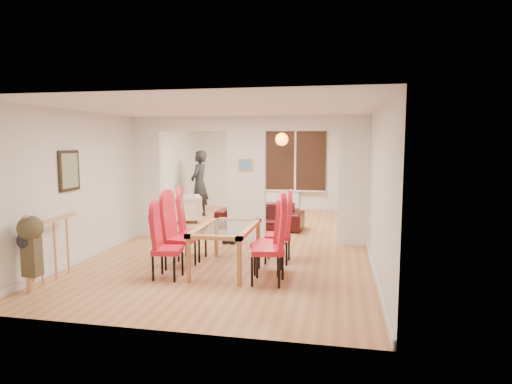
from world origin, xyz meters
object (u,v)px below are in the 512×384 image
(sofa, at_px, (260,216))
(coffee_table, at_px, (278,215))
(dining_chair_ra, at_px, (268,244))
(armchair, at_px, (186,209))
(bottle, at_px, (279,205))
(dining_chair_rb, at_px, (268,239))
(television, at_px, (342,207))
(dining_chair_lb, at_px, (180,234))
(dining_table, at_px, (226,248))
(bowl, at_px, (272,208))
(dining_chair_la, at_px, (167,245))
(dining_chair_rc, at_px, (277,231))
(person, at_px, (199,184))
(dining_chair_lc, at_px, (192,228))

(sofa, height_order, coffee_table, sofa)
(dining_chair_ra, distance_m, armchair, 5.29)
(bottle, bearing_deg, dining_chair_rb, -84.14)
(television, relative_size, coffee_table, 0.82)
(dining_chair_lb, xyz_separation_m, coffee_table, (0.93, 4.76, -0.44))
(dining_chair_rb, bearing_deg, dining_table, -174.52)
(armchair, bearing_deg, dining_chair_ra, 9.27)
(dining_chair_ra, xyz_separation_m, television, (1.09, 6.01, -0.33))
(bottle, xyz_separation_m, bowl, (-0.21, -0.01, -0.11))
(dining_chair_rb, distance_m, bottle, 4.87)
(dining_chair_la, relative_size, television, 1.14)
(dining_chair_rc, height_order, coffee_table, dining_chair_rc)
(dining_chair_rc, relative_size, person, 0.60)
(armchair, distance_m, bowl, 2.31)
(dining_table, xyz_separation_m, armchair, (-2.14, 3.89, -0.01))
(dining_chair_rb, distance_m, dining_chair_rc, 0.64)
(dining_table, xyz_separation_m, sofa, (-0.08, 3.44, -0.06))
(dining_chair_ra, xyz_separation_m, bowl, (-0.78, 5.32, -0.31))
(bottle, bearing_deg, bowl, -177.13)
(dining_chair_rb, relative_size, television, 1.22)
(dining_table, bearing_deg, bottle, 87.66)
(coffee_table, height_order, bowl, bowl)
(dining_chair_la, xyz_separation_m, armchair, (-1.38, 4.49, -0.17))
(person, bearing_deg, bowl, 97.56)
(sofa, bearing_deg, coffee_table, 82.31)
(dining_chair_la, bearing_deg, dining_table, 28.32)
(dining_chair_lb, xyz_separation_m, bottle, (0.97, 4.85, -0.18))
(sofa, xyz_separation_m, coffee_table, (0.24, 1.28, -0.17))
(dining_table, bearing_deg, person, 113.36)
(dining_table, xyz_separation_m, dining_chair_lc, (-0.76, 0.49, 0.21))
(bowl, bearing_deg, person, -176.81)
(dining_chair_la, relative_size, bottle, 3.95)
(dining_chair_rb, height_order, sofa, dining_chair_rb)
(dining_chair_lc, xyz_separation_m, bottle, (0.95, 4.31, -0.18))
(dining_chair_lc, height_order, coffee_table, dining_chair_lc)
(dining_table, height_order, dining_chair_lb, dining_chair_lb)
(dining_chair_ra, distance_m, sofa, 4.07)
(dining_chair_lb, bearing_deg, dining_table, 7.53)
(dining_chair_ra, xyz_separation_m, bottle, (-0.57, 5.33, -0.20))
(dining_table, bearing_deg, dining_chair_rb, -3.11)
(sofa, distance_m, armchair, 2.10)
(armchair, xyz_separation_m, bowl, (2.12, 0.90, -0.07))
(dining_table, distance_m, dining_chair_lb, 0.80)
(dining_chair_rb, relative_size, armchair, 1.44)
(sofa, xyz_separation_m, television, (1.95, 2.04, -0.04))
(bottle, bearing_deg, coffee_table, -113.89)
(dining_chair_lb, bearing_deg, sofa, 83.10)
(dining_table, bearing_deg, coffee_table, 88.07)
(dining_chair_ra, relative_size, bottle, 4.48)
(dining_chair_lc, bearing_deg, dining_chair_ra, -46.93)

